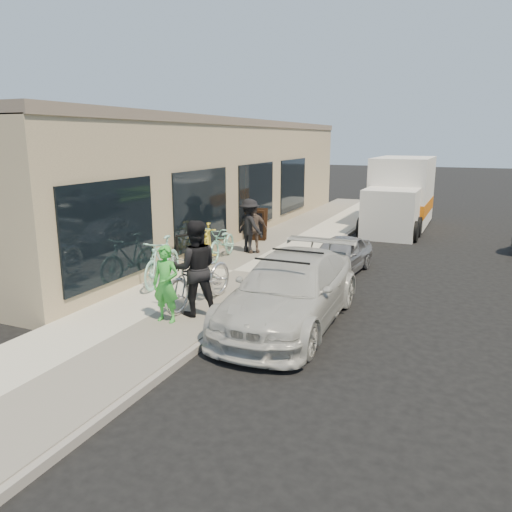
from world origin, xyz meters
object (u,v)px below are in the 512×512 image
(woman_rider, at_px, (166,284))
(cruiser_bike_b, at_px, (223,242))
(bike_rack, at_px, (187,248))
(bystander_a, at_px, (250,226))
(bystander_b, at_px, (253,229))
(cruiser_bike_a, at_px, (162,261))
(tandem_bike, at_px, (200,277))
(sandwich_board, at_px, (257,224))
(moving_truck, at_px, (400,197))
(cruiser_bike_c, at_px, (208,244))
(man_standing, at_px, (195,268))
(sedan_silver, at_px, (339,255))
(sedan_white, at_px, (291,290))

(woman_rider, distance_m, cruiser_bike_b, 5.17)
(bike_rack, relative_size, cruiser_bike_b, 0.53)
(bystander_a, xyz_separation_m, bystander_b, (0.11, 0.03, -0.09))
(woman_rider, xyz_separation_m, cruiser_bike_a, (-1.46, 2.06, -0.17))
(tandem_bike, bearing_deg, sandwich_board, 109.33)
(moving_truck, bearing_deg, cruiser_bike_c, -113.64)
(sandwich_board, relative_size, cruiser_bike_c, 0.58)
(moving_truck, distance_m, cruiser_bike_b, 9.08)
(cruiser_bike_a, xyz_separation_m, cruiser_bike_c, (-0.00, 2.24, -0.02))
(tandem_bike, relative_size, bystander_b, 1.54)
(bike_rack, height_order, bystander_a, bystander_a)
(man_standing, xyz_separation_m, bystander_b, (-1.18, 5.52, -0.22))
(sandwich_board, height_order, woman_rider, woman_rider)
(sedan_silver, distance_m, moving_truck, 7.98)
(moving_truck, bearing_deg, bystander_b, -114.90)
(sedan_white, xyz_separation_m, bystander_b, (-2.94, 4.89, 0.20))
(woman_rider, relative_size, bystander_b, 1.02)
(sedan_white, bearing_deg, bystander_a, 121.53)
(bike_rack, xyz_separation_m, cruiser_bike_a, (0.22, -1.47, -0.02))
(bike_rack, distance_m, cruiser_bike_b, 1.49)
(man_standing, distance_m, cruiser_bike_a, 2.36)
(woman_rider, bearing_deg, bike_rack, 114.18)
(sandwich_board, height_order, bystander_b, bystander_b)
(sandwich_board, bearing_deg, woman_rider, -89.09)
(sedan_white, height_order, cruiser_bike_c, sedan_white)
(sedan_silver, bearing_deg, tandem_bike, -109.15)
(tandem_bike, bearing_deg, cruiser_bike_c, 121.97)
(man_standing, distance_m, cruiser_bike_b, 4.75)
(sedan_white, relative_size, woman_rider, 3.17)
(sedan_silver, bearing_deg, sedan_white, -83.51)
(sandwich_board, relative_size, cruiser_bike_b, 0.58)
(cruiser_bike_b, relative_size, bystander_a, 1.12)
(woman_rider, bearing_deg, cruiser_bike_c, 107.57)
(cruiser_bike_c, bearing_deg, sandwich_board, 66.65)
(woman_rider, height_order, bystander_a, bystander_a)
(man_standing, height_order, cruiser_bike_a, man_standing)
(cruiser_bike_b, bearing_deg, sedan_white, -54.28)
(tandem_bike, bearing_deg, bystander_a, 108.03)
(bike_rack, relative_size, woman_rider, 0.65)
(man_standing, bearing_deg, moving_truck, -132.80)
(man_standing, bearing_deg, cruiser_bike_a, -73.09)
(sedan_white, height_order, bystander_a, bystander_a)
(bike_rack, xyz_separation_m, woman_rider, (1.68, -3.54, 0.16))
(bike_rack, distance_m, woman_rider, 3.92)
(sedan_silver, height_order, bystander_b, bystander_b)
(man_standing, relative_size, cruiser_bike_a, 1.00)
(man_standing, height_order, cruiser_bike_b, man_standing)
(man_standing, distance_m, bystander_b, 5.65)
(cruiser_bike_a, relative_size, bystander_a, 1.15)
(cruiser_bike_c, distance_m, bystander_b, 1.88)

